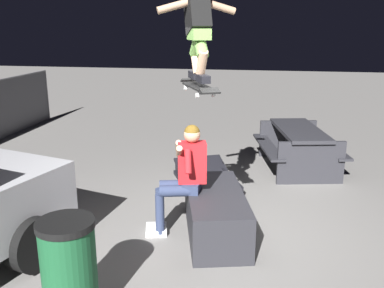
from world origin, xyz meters
TOP-DOWN VIEW (x-y plane):
  - ground_plane at (0.00, 0.00)m, footprint 40.00×40.00m
  - ledge_box_main at (0.09, 0.13)m, footprint 1.67×1.03m
  - person_sitting_on_ledge at (0.07, 0.53)m, footprint 0.59×0.79m
  - skateboard at (-0.03, 0.33)m, footprint 1.01×0.59m
  - skater_airborne at (0.02, 0.35)m, footprint 0.63×0.84m
  - kicker_ramp at (1.77, 0.48)m, footprint 1.50×1.28m
  - picnic_table_back at (2.84, -1.03)m, footprint 1.94×1.66m
  - trash_bin at (-1.71, 1.19)m, footprint 0.50×0.50m

SIDE VIEW (x-z plane):
  - ground_plane at x=0.00m, z-range 0.00..0.00m
  - kicker_ramp at x=1.77m, z-range -0.13..0.26m
  - ledge_box_main at x=0.09m, z-range 0.00..0.55m
  - trash_bin at x=-1.71m, z-range 0.00..0.95m
  - picnic_table_back at x=2.84m, z-range 0.12..0.87m
  - person_sitting_on_ledge at x=0.07m, z-range 0.09..1.48m
  - skateboard at x=-0.03m, z-range 1.79..1.92m
  - skater_airborne at x=0.02m, z-range 1.98..3.10m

